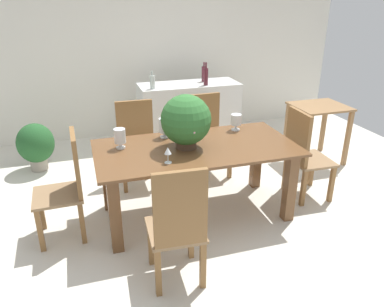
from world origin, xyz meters
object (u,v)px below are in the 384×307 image
chair_head_end (68,182)px  flower_centerpiece (186,121)px  dining_table (196,161)px  kitchen_counter (189,115)px  wine_glass (168,152)px  crystal_vase_left (120,137)px  wine_bottle_dark (206,76)px  wine_bottle_clear (204,74)px  potted_plant_floor (36,145)px  chair_near_left (178,224)px  chair_foot_end (303,151)px  crystal_vase_center_near (164,126)px  side_table (318,118)px  crystal_vase_right (236,120)px  chair_far_left (137,139)px  chair_far_right (206,131)px  wine_bottle_amber (152,82)px

chair_head_end → flower_centerpiece: size_ratio=1.95×
dining_table → kitchen_counter: bearing=75.4°
chair_head_end → wine_glass: 0.96m
crystal_vase_left → flower_centerpiece: bearing=-15.9°
chair_head_end → wine_bottle_dark: 2.55m
wine_bottle_clear → potted_plant_floor: wine_bottle_clear is taller
wine_glass → chair_near_left: bearing=-98.1°
chair_foot_end → chair_head_end: 2.41m
crystal_vase_center_near → side_table: bearing=12.4°
flower_centerpiece → crystal_vase_right: flower_centerpiece is taller
chair_far_left → chair_far_right: chair_far_right is taller
chair_near_left → chair_head_end: 1.22m
flower_centerpiece → wine_bottle_amber: size_ratio=2.21×
dining_table → crystal_vase_left: (-0.70, 0.18, 0.27)m
wine_bottle_clear → chair_far_left: bearing=-140.5°
dining_table → chair_far_left: chair_far_left is taller
crystal_vase_center_near → potted_plant_floor: bearing=137.6°
chair_far_right → wine_bottle_clear: size_ratio=3.60×
flower_centerpiece → wine_glass: bearing=-130.6°
potted_plant_floor → wine_bottle_dark: bearing=1.2°
crystal_vase_center_near → side_table: crystal_vase_center_near is taller
chair_far_left → wine_bottle_amber: 0.95m
crystal_vase_right → side_table: crystal_vase_right is taller
wine_bottle_dark → wine_bottle_clear: bearing=77.6°
dining_table → crystal_vase_center_near: size_ratio=9.66×
flower_centerpiece → wine_bottle_dark: size_ratio=1.66×
chair_foot_end → kitchen_counter: bearing=23.9°
chair_head_end → crystal_vase_left: 0.63m
potted_plant_floor → wine_bottle_amber: bearing=2.1°
chair_far_left → chair_head_end: chair_head_end is taller
chair_head_end → wine_glass: chair_head_end is taller
crystal_vase_right → chair_foot_end: bearing=-26.0°
kitchen_counter → side_table: size_ratio=1.83×
chair_foot_end → crystal_vase_right: bearing=65.8°
flower_centerpiece → crystal_vase_left: (-0.60, 0.17, -0.15)m
wine_bottle_amber → potted_plant_floor: size_ratio=0.38×
crystal_vase_center_near → wine_glass: 0.63m
flower_centerpiece → crystal_vase_left: size_ratio=2.67×
flower_centerpiece → wine_bottle_clear: 2.05m
chair_far_left → crystal_vase_left: 0.86m
chair_foot_end → side_table: size_ratio=1.30×
chair_far_left → chair_far_right: bearing=1.4°
chair_near_left → kitchen_counter: (0.91, 2.76, -0.08)m
chair_near_left → wine_bottle_clear: (1.16, 2.82, 0.50)m
chair_foot_end → potted_plant_floor: bearing=62.4°
dining_table → wine_glass: wine_glass is taller
wine_bottle_clear → chair_foot_end: bearing=-75.4°
kitchen_counter → flower_centerpiece: bearing=-107.5°
chair_far_left → wine_bottle_dark: size_ratio=3.13×
chair_far_right → chair_foot_end: bearing=-53.7°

